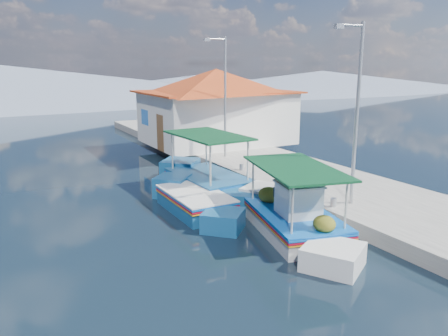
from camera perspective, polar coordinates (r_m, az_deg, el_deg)
ground at (r=11.89m, az=6.49°, el=-12.69°), size 160.00×160.00×0.00m
quay at (r=19.69m, az=10.54°, el=-1.47°), size 5.00×44.00×0.50m
bollards at (r=17.77m, az=6.85°, el=-1.61°), size 0.20×17.20×0.30m
main_caique at (r=14.15m, az=8.75°, el=-6.43°), size 3.20×6.97×2.37m
caique_green_canopy at (r=18.29m, az=-2.14°, el=-1.89°), size 2.38×7.20×2.69m
caique_blue_hull at (r=16.04m, az=-3.82°, el=-4.54°), size 1.78×5.97×1.06m
harbor_building at (r=26.86m, az=-1.01°, el=8.14°), size 10.49×10.49×4.40m
lamp_post_near at (r=15.22m, az=16.57°, el=7.70°), size 1.21×0.14×6.00m
lamp_post_far at (r=22.47m, az=-0.07°, el=9.88°), size 1.21×0.14×6.00m
mountain_ridge at (r=66.01m, az=-17.80°, el=9.95°), size 171.40×96.00×5.50m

